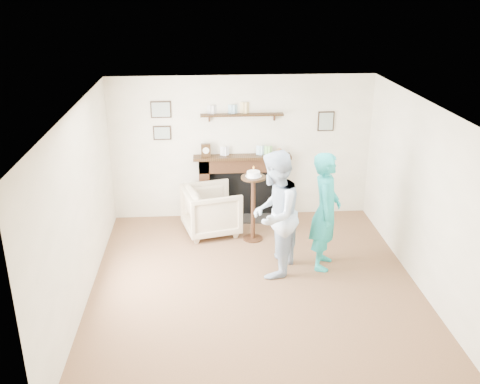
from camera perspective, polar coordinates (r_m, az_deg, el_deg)
name	(u,v)px	position (r m, az deg, el deg)	size (l,w,h in m)	color
ground	(255,287)	(7.50, 1.64, -10.10)	(5.00, 5.00, 0.00)	brown
room_shell	(251,160)	(7.44, 1.23, 3.45)	(4.54, 5.02, 2.52)	beige
armchair	(212,232)	(9.05, -3.03, -4.26)	(0.85, 0.87, 0.80)	tan
man	(273,272)	(7.87, 3.54, -8.49)	(0.89, 0.69, 1.83)	silver
woman	(322,265)	(8.12, 8.75, -7.69)	(0.64, 0.42, 1.75)	#1EA9AC
pedestal_table	(253,195)	(8.48, 1.42, -0.37)	(0.39, 0.39, 1.25)	black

